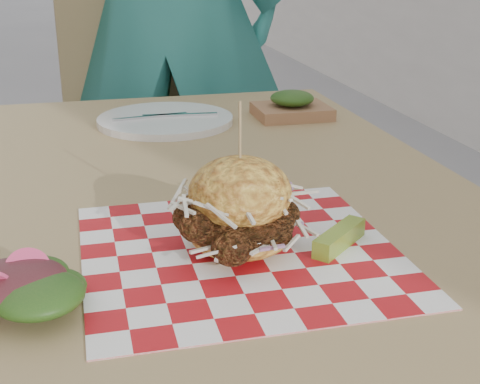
# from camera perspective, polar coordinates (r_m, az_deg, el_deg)

# --- Properties ---
(patio_table) EXTENTS (0.80, 1.20, 0.75)m
(patio_table) POSITION_cam_1_polar(r_m,az_deg,el_deg) (1.05, -3.58, -3.00)
(patio_table) COLOR tan
(patio_table) RESTS_ON ground
(patio_chair) EXTENTS (0.45, 0.46, 0.95)m
(patio_chair) POSITION_cam_1_polar(r_m,az_deg,el_deg) (2.00, -8.83, 4.63)
(patio_chair) COLOR tan
(patio_chair) RESTS_ON ground
(paper_liner) EXTENTS (0.36, 0.36, 0.00)m
(paper_liner) POSITION_cam_1_polar(r_m,az_deg,el_deg) (0.78, -0.00, -5.11)
(paper_liner) COLOR red
(paper_liner) RESTS_ON patio_table
(sandwich) EXTENTS (0.16, 0.16, 0.18)m
(sandwich) POSITION_cam_1_polar(r_m,az_deg,el_deg) (0.76, 0.00, -1.69)
(sandwich) COLOR #EDB643
(sandwich) RESTS_ON paper_liner
(pickle_spear) EXTENTS (0.09, 0.08, 0.02)m
(pickle_spear) POSITION_cam_1_polar(r_m,az_deg,el_deg) (0.79, 8.48, -3.89)
(pickle_spear) COLOR olive
(pickle_spear) RESTS_ON paper_liner
(side_salad) EXTENTS (0.14, 0.14, 0.05)m
(side_salad) POSITION_cam_1_polar(r_m,az_deg,el_deg) (0.69, -18.80, -8.54)
(side_salad) COLOR #3F1419
(side_salad) RESTS_ON patio_table
(place_setting) EXTENTS (0.27, 0.27, 0.02)m
(place_setting) POSITION_cam_1_polar(r_m,az_deg,el_deg) (1.35, -6.39, 6.12)
(place_setting) COLOR white
(place_setting) RESTS_ON patio_table
(kraft_tray) EXTENTS (0.15, 0.12, 0.06)m
(kraft_tray) POSITION_cam_1_polar(r_m,az_deg,el_deg) (1.39, 4.45, 7.29)
(kraft_tray) COLOR #976744
(kraft_tray) RESTS_ON patio_table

